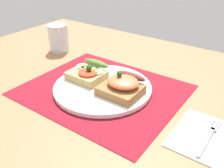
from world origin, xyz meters
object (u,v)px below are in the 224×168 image
napkin (212,139)px  fork (209,135)px  plate (103,88)px  sandwich_egg_tomato (88,73)px  sandwich_salmon (122,86)px  drinking_glass (58,38)px

napkin → fork: (-0.79, 0.37, 0.46)cm
plate → sandwich_egg_tomato: (-5.85, 1.30, 2.12)cm
sandwich_salmon → drinking_glass: size_ratio=1.07×
plate → drinking_glass: bearing=155.7°
plate → napkin: size_ratio=1.72×
fork → drinking_glass: drinking_glass is taller
plate → sandwich_egg_tomato: size_ratio=2.72×
plate → sandwich_egg_tomato: bearing=167.5°
sandwich_egg_tomato → fork: (34.28, -3.70, -2.20)cm
plate → fork: plate is taller
plate → sandwich_salmon: 6.59cm
drinking_glass → sandwich_salmon: bearing=-20.5°
sandwich_egg_tomato → napkin: size_ratio=0.63×
napkin → drinking_glass: size_ratio=1.58×
fork → drinking_glass: bearing=164.8°
plate → drinking_glass: (-29.70, 13.43, 3.85)cm
napkin → fork: 0.99cm
napkin → drinking_glass: bearing=164.6°
drinking_glass → plate: bearing=-24.3°
sandwich_salmon → drinking_glass: (-35.76, 13.37, 1.27)cm
sandwich_salmon → plate: bearing=-179.4°
plate → sandwich_egg_tomato: 6.36cm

